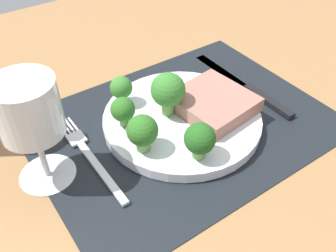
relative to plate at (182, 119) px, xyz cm
name	(u,v)px	position (x,y,z in cm)	size (l,w,h in cm)	color
ground_plane	(182,132)	(0.00, 0.00, -2.60)	(140.00, 110.00, 3.00)	#996D42
placemat	(182,124)	(0.00, 0.00, -0.95)	(44.01, 33.16, 0.30)	black
plate	(182,119)	(0.00, 0.00, 0.00)	(23.82, 23.82, 1.60)	silver
steak	(213,102)	(4.79, -1.36, 1.96)	(10.51, 10.94, 2.32)	#9E6B5B
broccoli_center	(168,91)	(-1.42, 1.67, 4.91)	(5.09, 5.09, 6.84)	#6B994C
broccoli_near_steak	(123,110)	(-8.23, 3.03, 3.61)	(3.52, 3.52, 4.67)	#5B8942
broccoli_front_edge	(200,139)	(-3.25, -8.10, 3.84)	(4.19, 4.19, 5.27)	#6B994C
broccoli_near_fork	(142,131)	(-8.55, -2.71, 3.95)	(4.24, 4.24, 5.46)	#6B994C
broccoli_back_left	(121,88)	(-5.85, 7.67, 3.66)	(3.44, 3.44, 4.71)	#5B8942
fork	(90,156)	(-14.75, 1.42, -0.55)	(2.40, 19.20, 0.50)	silver
knife	(249,88)	(14.64, 0.53, -0.50)	(1.80, 23.00, 0.80)	black
wine_glass	(29,115)	(-20.67, 1.98, 9.34)	(7.66, 7.66, 14.96)	silver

